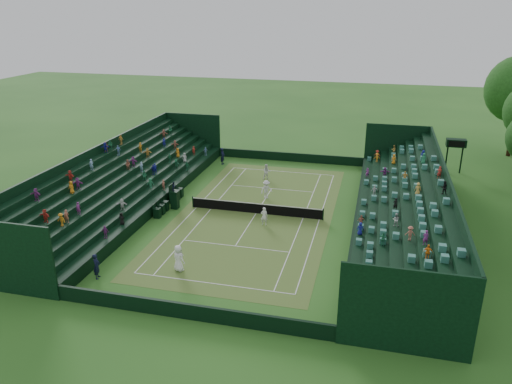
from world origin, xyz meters
TOP-DOWN VIEW (x-y plane):
  - ground at (0.00, 0.00)m, footprint 160.00×160.00m
  - court_surface at (0.00, 0.00)m, footprint 12.97×26.77m
  - perimeter_wall_north at (0.00, 15.88)m, footprint 17.17×0.20m
  - perimeter_wall_south at (0.00, -15.88)m, footprint 17.17×0.20m
  - perimeter_wall_east at (8.48, 0.00)m, footprint 0.20×31.77m
  - perimeter_wall_west at (-8.48, 0.00)m, footprint 0.20×31.77m
  - north_grandstand at (12.66, 0.00)m, footprint 6.60×32.00m
  - south_grandstand at (-12.66, 0.00)m, footprint 6.60×32.00m
  - tennis_net at (0.00, 0.00)m, footprint 11.67×0.10m
  - scoreboard_tower at (17.75, 16.00)m, footprint 2.00×1.00m
  - umpire_chair at (-7.26, -0.56)m, footprint 0.79×0.79m
  - courtside_chairs at (-7.92, -0.34)m, footprint 0.57×5.54m
  - player_near_west at (-2.68, -10.82)m, footprint 1.09×0.94m
  - player_near_east at (1.22, -2.14)m, footprint 0.60×0.42m
  - player_far_west at (-1.10, 9.00)m, footprint 0.97×0.89m
  - player_far_east at (0.06, 3.71)m, footprint 1.30×1.26m
  - line_judge_north at (-7.10, 12.92)m, footprint 0.45×0.69m
  - line_judge_south at (-7.54, -13.03)m, footprint 0.57×0.72m

SIDE VIEW (x-z plane):
  - ground at x=0.00m, z-range 0.00..0.00m
  - court_surface at x=0.00m, z-range 0.00..0.01m
  - courtside_chairs at x=-7.92m, z-range -0.15..1.08m
  - perimeter_wall_north at x=0.00m, z-range 0.00..1.00m
  - perimeter_wall_south at x=0.00m, z-range 0.00..1.00m
  - perimeter_wall_east at x=8.48m, z-range 0.00..1.00m
  - perimeter_wall_west at x=-8.48m, z-range 0.00..1.00m
  - tennis_net at x=0.00m, z-range 0.00..1.06m
  - player_near_east at x=1.22m, z-range 0.00..1.57m
  - player_far_west at x=-1.10m, z-range 0.00..1.62m
  - line_judge_south at x=-7.54m, z-range 0.00..1.75m
  - player_far_east at x=0.06m, z-range 0.00..1.78m
  - line_judge_north at x=-7.10m, z-range 0.00..1.88m
  - player_near_west at x=-2.68m, z-range 0.00..1.89m
  - umpire_chair at x=-7.26m, z-range -0.18..2.29m
  - north_grandstand at x=12.66m, z-range -0.90..4.00m
  - south_grandstand at x=-12.66m, z-range -0.90..4.00m
  - scoreboard_tower at x=17.75m, z-range 1.29..4.99m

